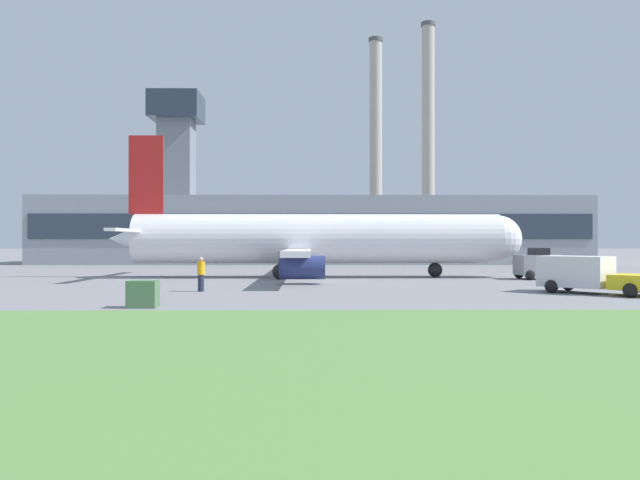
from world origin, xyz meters
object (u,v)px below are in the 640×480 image
at_px(ground_crew_person, 201,274).
at_px(baggage_truck, 588,275).
at_px(pushback_tug, 539,265).
at_px(airplane, 312,239).

bearing_deg(ground_crew_person, baggage_truck, -4.26).
bearing_deg(ground_crew_person, pushback_tug, 25.63).
bearing_deg(ground_crew_person, airplane, 65.46).
height_order(airplane, baggage_truck, airplane).
bearing_deg(baggage_truck, pushback_tug, 81.18).
height_order(pushback_tug, baggage_truck, pushback_tug).
bearing_deg(baggage_truck, ground_crew_person, 175.74).
relative_size(baggage_truck, ground_crew_person, 2.98).
relative_size(pushback_tug, baggage_truck, 0.57).
relative_size(pushback_tug, ground_crew_person, 1.68).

